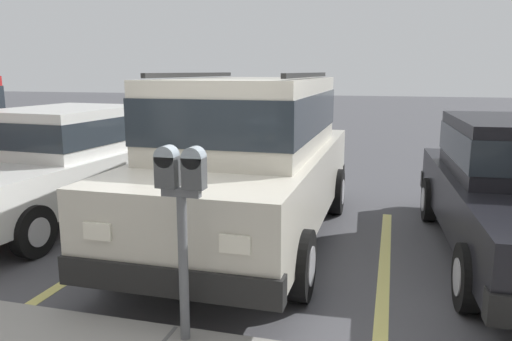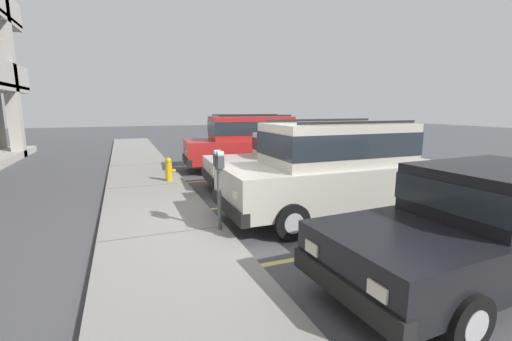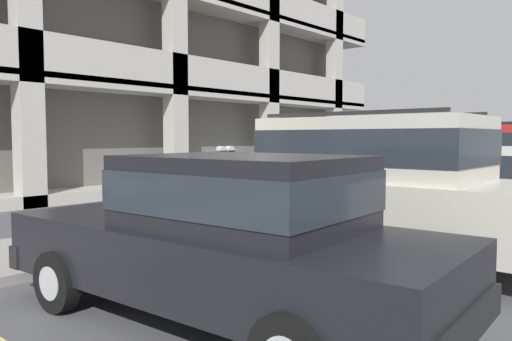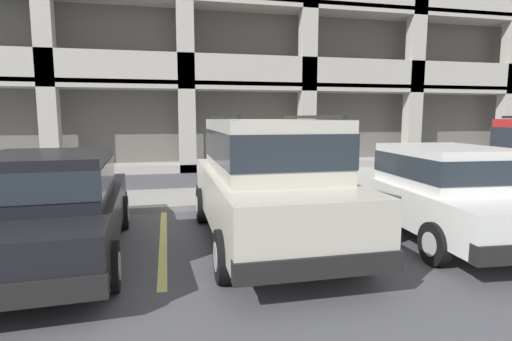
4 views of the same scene
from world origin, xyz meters
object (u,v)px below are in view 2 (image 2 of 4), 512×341
(blue_coupe, at_px, (250,140))
(fire_hydrant, at_px, (169,169))
(red_sedan, at_px, (485,221))
(dark_hatchback, at_px, (286,159))
(silver_suv, at_px, (335,166))
(parking_meter_near, at_px, (219,171))

(blue_coupe, distance_m, fire_hydrant, 3.62)
(red_sedan, bearing_deg, dark_hatchback, -3.89)
(silver_suv, distance_m, fire_hydrant, 5.26)
(red_sedan, height_order, parking_meter_near, parking_meter_near)
(silver_suv, distance_m, red_sedan, 3.11)
(silver_suv, height_order, red_sedan, silver_suv)
(silver_suv, relative_size, parking_meter_near, 3.34)
(dark_hatchback, height_order, parking_meter_near, parking_meter_near)
(fire_hydrant, bearing_deg, red_sedan, -157.45)
(red_sedan, bearing_deg, fire_hydrant, 19.53)
(silver_suv, distance_m, parking_meter_near, 2.60)
(silver_suv, bearing_deg, fire_hydrant, 33.30)
(silver_suv, bearing_deg, parking_meter_near, 95.43)
(red_sedan, bearing_deg, blue_coupe, -3.61)
(blue_coupe, distance_m, parking_meter_near, 6.85)
(red_sedan, xyz_separation_m, blue_coupe, (9.04, -0.09, 0.27))
(red_sedan, distance_m, dark_hatchback, 5.98)
(parking_meter_near, xyz_separation_m, fire_hydrant, (4.61, 0.30, -0.72))
(blue_coupe, relative_size, parking_meter_near, 3.43)
(silver_suv, distance_m, dark_hatchback, 2.92)
(parking_meter_near, height_order, fire_hydrant, parking_meter_near)
(fire_hydrant, bearing_deg, blue_coupe, -63.35)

